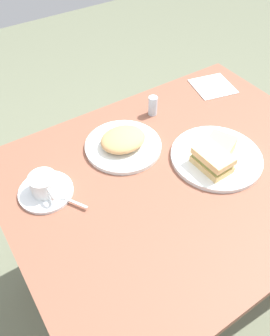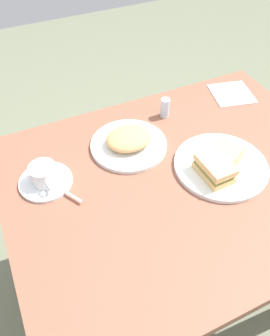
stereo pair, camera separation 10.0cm
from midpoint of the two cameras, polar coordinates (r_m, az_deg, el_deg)
The scene contains 12 objects.
ground_plane at distance 1.67m, azimuth 3.40°, elevation -18.12°, with size 6.00×6.00×0.00m, color #666C54.
dining_table at distance 1.14m, azimuth 4.73°, elevation -5.03°, with size 1.06×0.82×0.74m.
sandwich_plate at distance 1.09m, azimuth 10.97°, elevation 1.71°, with size 0.29×0.29×0.01m, color white.
sandwich_front at distance 1.07m, azimuth 11.25°, elevation 3.01°, with size 0.14×0.12×0.05m.
sandwich_back at distance 1.02m, azimuth 10.22°, elevation 1.19°, with size 0.08×0.12×0.06m.
coffee_saucer at distance 1.02m, azimuth -17.51°, elevation -3.96°, with size 0.16×0.16×0.01m, color white.
coffee_cup at distance 1.00m, azimuth -17.93°, elevation -2.72°, with size 0.08×0.11×0.06m.
spoon at distance 0.98m, azimuth -14.25°, elevation -5.26°, with size 0.06×0.09×0.01m.
side_plate at distance 1.11m, azimuth -4.59°, elevation 3.60°, with size 0.25×0.25×0.01m, color white.
side_food_pile at distance 1.09m, azimuth -4.68°, elevation 4.71°, with size 0.15×0.12×0.04m, color tan.
napkin at distance 1.41m, azimuth 10.94°, elevation 13.26°, with size 0.15×0.15×0.00m, color white.
salt_shaker at distance 1.22m, azimuth 0.64°, elevation 10.34°, with size 0.03×0.03×0.07m, color silver.
Camera 1 is at (-0.51, -0.51, 1.51)m, focal length 36.21 mm.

